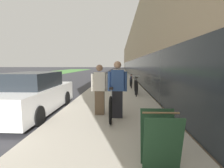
# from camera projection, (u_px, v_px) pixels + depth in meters

# --- Properties ---
(sidewalk_slab) EXTENTS (3.69, 70.00, 0.15)m
(sidewalk_slab) POSITION_uv_depth(u_px,v_px,m) (118.00, 76.00, 24.65)
(sidewalk_slab) COLOR #BCB5A5
(sidewalk_slab) RESTS_ON ground
(storefront_facade) EXTENTS (10.01, 70.00, 7.20)m
(storefront_facade) POSITION_uv_depth(u_px,v_px,m) (156.00, 54.00, 31.90)
(storefront_facade) COLOR tan
(storefront_facade) RESTS_ON ground
(lawn_strip) EXTENTS (7.41, 70.00, 0.03)m
(lawn_strip) POSITION_uv_depth(u_px,v_px,m) (35.00, 75.00, 29.24)
(lawn_strip) COLOR #518E42
(lawn_strip) RESTS_ON ground
(tandem_bicycle) EXTENTS (0.52, 2.73, 0.97)m
(tandem_bicycle) POSITION_uv_depth(u_px,v_px,m) (112.00, 102.00, 5.69)
(tandem_bicycle) COLOR black
(tandem_bicycle) RESTS_ON sidewalk_slab
(person_rider) EXTENTS (0.58, 0.23, 1.72)m
(person_rider) POSITION_uv_depth(u_px,v_px,m) (117.00, 89.00, 5.29)
(person_rider) COLOR black
(person_rider) RESTS_ON sidewalk_slab
(person_bystander) EXTENTS (0.55, 0.21, 1.61)m
(person_bystander) POSITION_uv_depth(u_px,v_px,m) (100.00, 90.00, 5.63)
(person_bystander) COLOR brown
(person_bystander) RESTS_ON sidewalk_slab
(bike_rack_hoop) EXTENTS (0.05, 0.60, 0.84)m
(bike_rack_hoop) POSITION_uv_depth(u_px,v_px,m) (136.00, 86.00, 8.99)
(bike_rack_hoop) COLOR black
(bike_rack_hoop) RESTS_ON sidewalk_slab
(cruiser_bike_nearest) EXTENTS (0.52, 1.77, 0.95)m
(cruiser_bike_nearest) POSITION_uv_depth(u_px,v_px,m) (136.00, 86.00, 9.86)
(cruiser_bike_nearest) COLOR black
(cruiser_bike_nearest) RESTS_ON sidewalk_slab
(cruiser_bike_middle) EXTENTS (0.52, 1.71, 0.84)m
(cruiser_bike_middle) POSITION_uv_depth(u_px,v_px,m) (131.00, 82.00, 12.32)
(cruiser_bike_middle) COLOR black
(cruiser_bike_middle) RESTS_ON sidewalk_slab
(cruiser_bike_farthest) EXTENTS (0.52, 1.69, 0.83)m
(cruiser_bike_farthest) POSITION_uv_depth(u_px,v_px,m) (131.00, 80.00, 14.46)
(cruiser_bike_farthest) COLOR black
(cruiser_bike_farthest) RESTS_ON sidewalk_slab
(sandwich_board_sign) EXTENTS (0.56, 0.56, 0.90)m
(sandwich_board_sign) POSITION_uv_depth(u_px,v_px,m) (160.00, 140.00, 2.71)
(sandwich_board_sign) COLOR #23472D
(sandwich_board_sign) RESTS_ON sidewalk_slab
(parked_sedan_curbside) EXTENTS (1.79, 4.38, 1.48)m
(parked_sedan_curbside) POSITION_uv_depth(u_px,v_px,m) (32.00, 95.00, 6.26)
(parked_sedan_curbside) COLOR white
(parked_sedan_curbside) RESTS_ON ground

